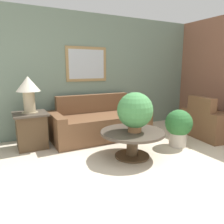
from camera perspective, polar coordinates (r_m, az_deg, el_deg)
ground_plane at (r=2.80m, az=16.01°, el=-19.83°), size 20.00×20.00×0.00m
wall_back at (r=4.94m, az=-7.34°, el=9.79°), size 7.75×0.09×2.60m
couch_main at (r=4.59m, az=-3.21°, el=-3.02°), size 2.00×0.93×0.87m
armchair at (r=5.06m, az=24.68°, el=-2.69°), size 0.98×1.10×0.87m
coffee_table at (r=3.58m, az=5.35°, el=-6.83°), size 1.04×1.04×0.44m
side_table at (r=4.24m, az=-20.31°, el=-4.43°), size 0.59×0.59×0.65m
table_lamp at (r=4.11m, az=-21.03°, el=5.67°), size 0.41×0.41×0.65m
potted_plant_on_table at (r=3.44m, az=6.04°, el=0.30°), size 0.57×0.57×0.63m
potted_plant_floor at (r=4.22m, az=17.00°, el=-3.48°), size 0.50×0.50×0.69m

